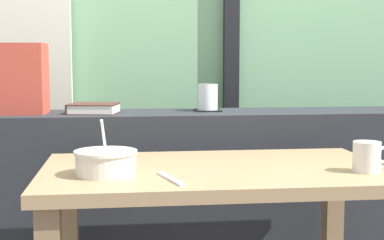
# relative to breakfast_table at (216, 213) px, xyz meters

# --- Properties ---
(curtain_left_panel) EXTENTS (0.56, 0.06, 2.50)m
(curtain_left_panel) POSITION_rel_breakfast_table_xyz_m (-0.78, 1.04, 0.65)
(curtain_left_panel) COLOR beige
(curtain_left_panel) RESTS_ON ground
(window_divider_post) EXTENTS (0.07, 0.05, 2.60)m
(window_divider_post) POSITION_rel_breakfast_table_xyz_m (0.25, 1.07, 0.70)
(window_divider_post) COLOR black
(window_divider_post) RESTS_ON ground
(dark_console_ledge) EXTENTS (2.80, 0.32, 0.85)m
(dark_console_ledge) POSITION_rel_breakfast_table_xyz_m (-0.00, 0.56, -0.17)
(dark_console_ledge) COLOR #23262B
(dark_console_ledge) RESTS_ON ground
(breakfast_table) EXTENTS (1.00, 0.59, 0.74)m
(breakfast_table) POSITION_rel_breakfast_table_xyz_m (0.00, 0.00, 0.00)
(breakfast_table) COLOR #826849
(breakfast_table) RESTS_ON ground
(coaster_square) EXTENTS (0.10, 0.10, 0.00)m
(coaster_square) POSITION_rel_breakfast_table_xyz_m (0.06, 0.58, 0.25)
(coaster_square) COLOR black
(coaster_square) RESTS_ON dark_console_ledge
(juice_glass) EXTENTS (0.08, 0.08, 0.10)m
(juice_glass) POSITION_rel_breakfast_table_xyz_m (0.06, 0.58, 0.30)
(juice_glass) COLOR white
(juice_glass) RESTS_ON coaster_square
(closed_book) EXTENTS (0.20, 0.18, 0.04)m
(closed_book) POSITION_rel_breakfast_table_xyz_m (-0.38, 0.54, 0.27)
(closed_book) COLOR #47231E
(closed_book) RESTS_ON dark_console_ledge
(throw_pillow) EXTENTS (0.33, 0.16, 0.26)m
(throw_pillow) POSITION_rel_breakfast_table_xyz_m (-0.71, 0.56, 0.38)
(throw_pillow) COLOR #B74233
(throw_pillow) RESTS_ON dark_console_ledge
(soup_bowl) EXTENTS (0.17, 0.17, 0.15)m
(soup_bowl) POSITION_rel_breakfast_table_xyz_m (-0.32, -0.08, 0.17)
(soup_bowl) COLOR silver
(soup_bowl) RESTS_ON breakfast_table
(fork_utensil) EXTENTS (0.06, 0.17, 0.01)m
(fork_utensil) POSITION_rel_breakfast_table_xyz_m (-0.15, -0.16, 0.14)
(fork_utensil) COLOR silver
(fork_utensil) RESTS_ON breakfast_table
(ceramic_mug) EXTENTS (0.11, 0.08, 0.08)m
(ceramic_mug) POSITION_rel_breakfast_table_xyz_m (0.40, -0.12, 0.18)
(ceramic_mug) COLOR silver
(ceramic_mug) RESTS_ON breakfast_table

